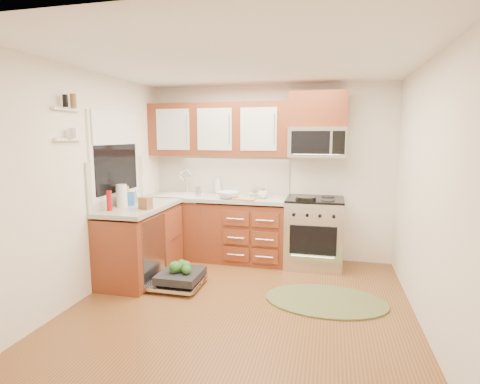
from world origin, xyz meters
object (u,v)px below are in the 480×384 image
(rug, at_px, (326,301))
(stock_pot, at_px, (258,192))
(sink, at_px, (182,203))
(bowl_b, at_px, (228,195))
(range, at_px, (314,232))
(cutting_board, at_px, (244,199))
(skillet, at_px, (306,199))
(paper_towel_roll, at_px, (122,196))
(cup, at_px, (263,195))
(microwave, at_px, (317,142))
(upper_cabinets, at_px, (218,130))
(dishwasher, at_px, (178,279))
(bowl_a, at_px, (257,195))

(rug, distance_m, stock_pot, 1.85)
(sink, distance_m, bowl_b, 0.78)
(range, relative_size, bowl_b, 3.15)
(range, distance_m, stock_pot, 0.95)
(rug, distance_m, cutting_board, 1.73)
(skillet, height_order, cutting_board, skillet)
(bowl_b, bearing_deg, rug, -35.90)
(paper_towel_roll, distance_m, cup, 1.87)
(stock_pot, distance_m, cup, 0.17)
(stock_pot, bearing_deg, microwave, 1.69)
(upper_cabinets, xyz_separation_m, paper_towel_roll, (-0.88, -1.19, -0.81))
(rug, bearing_deg, stock_pot, 128.80)
(dishwasher, xyz_separation_m, paper_towel_roll, (-0.74, 0.08, 0.96))
(stock_pot, relative_size, cutting_board, 0.67)
(microwave, xyz_separation_m, rug, (0.19, -1.25, -1.69))
(dishwasher, xyz_separation_m, bowl_a, (0.72, 1.24, 0.85))
(dishwasher, bearing_deg, stock_pot, 58.90)
(range, height_order, rug, range)
(bowl_a, distance_m, bowl_b, 0.44)
(upper_cabinets, relative_size, bowl_a, 8.87)
(microwave, distance_m, cutting_board, 1.25)
(skillet, xyz_separation_m, cup, (-0.60, 0.16, 0.00))
(sink, height_order, rug, sink)
(bowl_b, bearing_deg, bowl_a, 35.31)
(microwave, distance_m, stock_pot, 1.07)
(paper_towel_roll, bearing_deg, microwave, 27.14)
(range, distance_m, dishwasher, 1.95)
(range, xyz_separation_m, skillet, (-0.11, -0.20, 0.50))
(rug, height_order, cutting_board, cutting_board)
(rug, relative_size, skillet, 5.00)
(cutting_board, bearing_deg, cup, 34.80)
(range, height_order, skillet, skillet)
(dishwasher, height_order, bowl_b, bowl_b)
(dishwasher, relative_size, rug, 0.53)
(cup, bearing_deg, sink, 178.26)
(sink, xyz_separation_m, bowl_a, (1.11, 0.12, 0.15))
(range, bearing_deg, bowl_b, -172.97)
(microwave, bearing_deg, range, -90.00)
(bowl_b, height_order, cup, cup)
(dishwasher, distance_m, paper_towel_roll, 1.22)
(cutting_board, height_order, bowl_a, bowl_a)
(upper_cabinets, xyz_separation_m, skillet, (1.30, -0.35, -0.90))
(paper_towel_roll, relative_size, cup, 2.05)
(bowl_a, relative_size, bowl_b, 0.77)
(sink, relative_size, paper_towel_roll, 2.24)
(dishwasher, xyz_separation_m, skillet, (1.43, 0.93, 0.87))
(rug, bearing_deg, upper_cabinets, 141.27)
(rug, distance_m, bowl_a, 1.86)
(upper_cabinets, distance_m, paper_towel_roll, 1.69)
(stock_pot, height_order, bowl_a, stock_pot)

